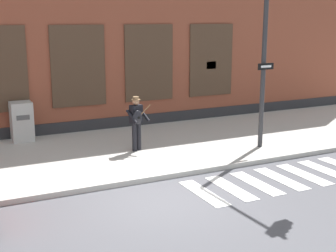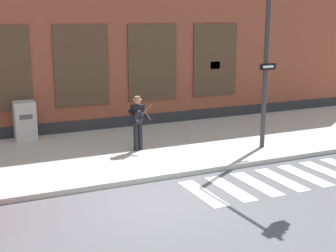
{
  "view_description": "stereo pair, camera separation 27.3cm",
  "coord_description": "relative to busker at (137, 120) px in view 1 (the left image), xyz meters",
  "views": [
    {
      "loc": [
        -4.44,
        -9.42,
        4.21
      ],
      "look_at": [
        0.9,
        1.52,
        1.39
      ],
      "focal_mm": 50.0,
      "sensor_mm": 36.0,
      "label": 1
    },
    {
      "loc": [
        -4.19,
        -9.54,
        4.21
      ],
      "look_at": [
        0.9,
        1.52,
        1.39
      ],
      "focal_mm": 50.0,
      "sensor_mm": 36.0,
      "label": 2
    }
  ],
  "objects": [
    {
      "name": "ground_plane",
      "position": [
        -0.88,
        -3.71,
        -1.12
      ],
      "size": [
        160.0,
        160.0,
        0.0
      ],
      "primitive_type": "plane",
      "color": "#4C4C51"
    },
    {
      "name": "sidewalk",
      "position": [
        -0.88,
        0.4,
        -1.05
      ],
      "size": [
        28.0,
        5.78,
        0.14
      ],
      "color": "#ADAAA3",
      "rests_on": "ground"
    },
    {
      "name": "building_backdrop",
      "position": [
        -0.88,
        5.28,
        3.29
      ],
      "size": [
        28.0,
        4.06,
        8.84
      ],
      "color": "brown",
      "rests_on": "ground"
    },
    {
      "name": "crosswalk",
      "position": [
        2.6,
        -3.79,
        -1.11
      ],
      "size": [
        5.2,
        1.9,
        0.01
      ],
      "color": "silver",
      "rests_on": "ground"
    },
    {
      "name": "busker",
      "position": [
        0.0,
        0.0,
        0.0
      ],
      "size": [
        0.77,
        0.64,
        1.71
      ],
      "color": "black",
      "rests_on": "sidewalk"
    },
    {
      "name": "traffic_light",
      "position": [
        3.82,
        -2.43,
        2.91
      ],
      "size": [
        0.6,
        3.2,
        5.67
      ],
      "color": "#2D2D30",
      "rests_on": "sidewalk"
    },
    {
      "name": "utility_box",
      "position": [
        -3.02,
        2.84,
        -0.32
      ],
      "size": [
        0.7,
        0.72,
        1.33
      ],
      "color": "#ADADA8",
      "rests_on": "sidewalk"
    }
  ]
}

